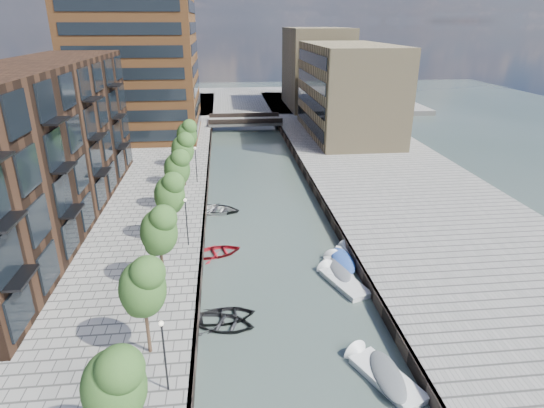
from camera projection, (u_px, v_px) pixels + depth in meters
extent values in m
plane|color=#38473F|center=(259.00, 188.00, 53.47)|extent=(300.00, 300.00, 0.00)
cube|color=gray|center=(391.00, 179.00, 54.87)|extent=(20.00, 140.00, 1.00)
cube|color=#332823|center=(207.00, 186.00, 52.68)|extent=(0.25, 140.00, 1.00)
cube|color=#332823|center=(311.00, 182.00, 53.89)|extent=(0.25, 140.00, 1.00)
cube|color=gray|center=(239.00, 101.00, 108.62)|extent=(80.00, 40.00, 1.00)
cube|color=black|center=(38.00, 148.00, 39.28)|extent=(8.00, 38.00, 14.00)
cube|color=brown|center=(133.00, 37.00, 68.86)|extent=(18.00, 18.00, 30.00)
cube|color=#927F5A|center=(348.00, 90.00, 72.35)|extent=(12.00, 25.00, 14.00)
cube|color=#927F5A|center=(316.00, 68.00, 95.95)|extent=(12.00, 20.00, 16.00)
cube|color=gray|center=(245.00, 121.00, 82.50)|extent=(13.00, 6.00, 0.60)
cube|color=#332823|center=(246.00, 121.00, 79.69)|extent=(13.00, 0.40, 0.80)
cube|color=#332823|center=(244.00, 115.00, 84.85)|extent=(13.00, 0.40, 0.80)
ellipsoid|color=#24481B|center=(114.00, 383.00, 17.44)|extent=(2.50, 2.50, 3.25)
cylinder|color=#382619|center=(148.00, 328.00, 24.92)|extent=(0.20, 0.20, 3.20)
ellipsoid|color=#24481B|center=(142.00, 285.00, 23.90)|extent=(2.50, 2.50, 3.25)
cylinder|color=#382619|center=(162.00, 265.00, 31.37)|extent=(0.20, 0.20, 3.20)
ellipsoid|color=#24481B|center=(159.00, 229.00, 30.35)|extent=(2.50, 2.50, 3.25)
cylinder|color=#382619|center=(172.00, 223.00, 37.83)|extent=(0.20, 0.20, 3.20)
ellipsoid|color=#24481B|center=(169.00, 192.00, 36.81)|extent=(2.50, 2.50, 3.25)
cylinder|color=#382619|center=(179.00, 194.00, 44.28)|extent=(0.20, 0.20, 3.20)
ellipsoid|color=#24481B|center=(177.00, 167.00, 43.26)|extent=(2.50, 2.50, 3.25)
cylinder|color=#382619|center=(184.00, 172.00, 50.74)|extent=(0.20, 0.20, 3.20)
ellipsoid|color=#24481B|center=(182.00, 148.00, 49.72)|extent=(2.50, 2.50, 3.25)
cylinder|color=#382619|center=(188.00, 155.00, 57.19)|extent=(0.20, 0.20, 3.20)
ellipsoid|color=#24481B|center=(187.00, 133.00, 56.17)|extent=(2.50, 2.50, 3.25)
cylinder|color=black|center=(165.00, 357.00, 22.13)|extent=(0.10, 0.10, 4.00)
sphere|color=#FFF2CC|center=(161.00, 323.00, 21.38)|extent=(0.24, 0.24, 0.24)
cylinder|color=black|center=(187.00, 223.00, 36.89)|extent=(0.10, 0.10, 4.00)
sphere|color=#FFF2CC|center=(185.00, 200.00, 36.14)|extent=(0.24, 0.24, 0.24)
cylinder|color=black|center=(196.00, 165.00, 51.64)|extent=(0.10, 0.10, 4.00)
sphere|color=#FFF2CC|center=(195.00, 148.00, 50.89)|extent=(0.24, 0.24, 0.24)
imported|color=black|center=(224.00, 326.00, 29.23)|extent=(4.92, 4.21, 0.86)
imported|color=black|center=(226.00, 318.00, 29.96)|extent=(4.32, 3.33, 0.83)
imported|color=maroon|center=(218.00, 254.00, 38.25)|extent=(4.76, 3.94, 0.85)
imported|color=white|center=(214.00, 213.00, 46.51)|extent=(5.27, 4.24, 0.97)
imported|color=black|center=(218.00, 212.00, 46.76)|extent=(5.51, 4.65, 0.97)
cube|color=white|center=(387.00, 381.00, 24.68)|extent=(3.34, 4.71, 0.63)
cube|color=white|center=(387.00, 376.00, 24.55)|extent=(3.45, 4.83, 0.10)
cone|color=white|center=(360.00, 356.00, 26.43)|extent=(1.85, 1.47, 1.64)
ellipsoid|color=#4F5355|center=(388.00, 376.00, 24.53)|extent=(3.09, 4.32, 0.54)
cube|color=silver|center=(345.00, 285.00, 33.69)|extent=(3.05, 4.69, 0.62)
cube|color=silver|center=(345.00, 281.00, 33.56)|extent=(3.16, 4.80, 0.10)
cone|color=silver|center=(328.00, 271.00, 35.49)|extent=(1.82, 1.37, 1.62)
cube|color=white|center=(343.00, 265.00, 36.45)|extent=(3.45, 5.06, 0.67)
cube|color=white|center=(343.00, 261.00, 36.32)|extent=(3.56, 5.19, 0.10)
cone|color=white|center=(347.00, 251.00, 38.55)|extent=(1.98, 1.53, 1.76)
ellipsoid|color=#2347A1|center=(343.00, 260.00, 36.30)|extent=(3.19, 4.64, 0.58)
cube|color=#B6B6B4|center=(340.00, 274.00, 35.20)|extent=(1.59, 4.26, 0.60)
cube|color=#B6B6B4|center=(340.00, 270.00, 35.08)|extent=(1.67, 4.36, 0.09)
cone|color=#B6B6B4|center=(333.00, 260.00, 37.15)|extent=(1.58, 0.84, 1.57)
ellipsoid|color=#4F5156|center=(340.00, 269.00, 35.07)|extent=(1.50, 3.89, 0.52)
imported|color=#BBBCC0|center=(320.00, 130.00, 74.56)|extent=(2.85, 4.29, 1.36)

